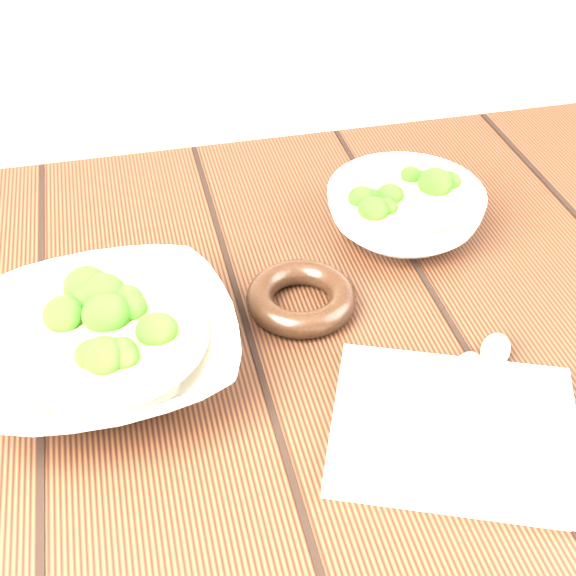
{
  "coord_description": "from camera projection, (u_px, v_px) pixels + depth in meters",
  "views": [
    {
      "loc": [
        -0.12,
        -0.57,
        1.28
      ],
      "look_at": [
        0.02,
        0.01,
        0.8
      ],
      "focal_mm": 50.0,
      "sensor_mm": 36.0,
      "label": 1
    }
  ],
  "objects": [
    {
      "name": "soup_bowl_back",
      "position": [
        405.0,
        210.0,
        0.91
      ],
      "size": [
        0.18,
        0.18,
        0.06
      ],
      "color": "white",
      "rests_on": "table"
    },
    {
      "name": "napkin",
      "position": [
        454.0,
        429.0,
        0.69
      ],
      "size": [
        0.26,
        0.24,
        0.01
      ],
      "primitive_type": "cube",
      "rotation": [
        0.0,
        0.0,
        -0.39
      ],
      "color": "beige",
      "rests_on": "table"
    },
    {
      "name": "trivet",
      "position": [
        301.0,
        298.0,
        0.81
      ],
      "size": [
        0.13,
        0.13,
        0.03
      ],
      "primitive_type": "torus",
      "rotation": [
        0.0,
        0.0,
        -0.12
      ],
      "color": "black",
      "rests_on": "table"
    },
    {
      "name": "soup_bowl_front",
      "position": [
        107.0,
        346.0,
        0.73
      ],
      "size": [
        0.25,
        0.25,
        0.07
      ],
      "color": "white",
      "rests_on": "table"
    },
    {
      "name": "spoon_right",
      "position": [
        488.0,
        373.0,
        0.73
      ],
      "size": [
        0.11,
        0.15,
        0.01
      ],
      "color": "#9E9B8B",
      "rests_on": "napkin"
    },
    {
      "name": "spoon_left",
      "position": [
        457.0,
        393.0,
        0.71
      ],
      "size": [
        0.12,
        0.14,
        0.01
      ],
      "color": "#9E9B8B",
      "rests_on": "napkin"
    },
    {
      "name": "table",
      "position": [
        273.0,
        421.0,
        0.86
      ],
      "size": [
        1.2,
        0.8,
        0.75
      ],
      "color": "black",
      "rests_on": "ground"
    }
  ]
}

